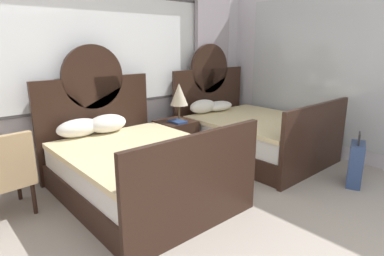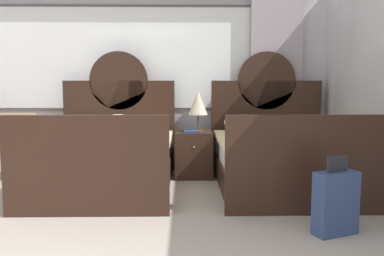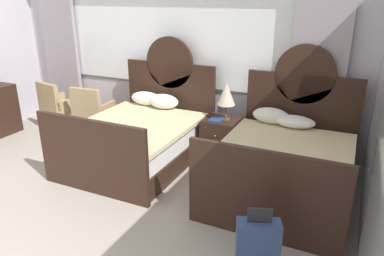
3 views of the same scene
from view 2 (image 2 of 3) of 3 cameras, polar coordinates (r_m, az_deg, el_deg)
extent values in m
cube|color=silver|center=(6.26, -10.42, 6.70)|extent=(6.30, 0.07, 2.70)
cube|color=#575459|center=(6.22, -10.54, 9.65)|extent=(4.36, 0.02, 1.56)
cube|color=white|center=(6.22, -10.55, 9.65)|extent=(4.28, 0.02, 1.48)
cube|color=#998E99|center=(6.19, 11.69, 6.21)|extent=(0.77, 0.08, 2.60)
cube|color=black|center=(5.13, -11.86, -6.76)|extent=(1.54, 2.00, 0.30)
cube|color=white|center=(5.08, -11.93, -3.61)|extent=(1.48, 1.90, 0.27)
cube|color=beige|center=(4.97, -12.15, -1.88)|extent=(1.58, 1.80, 0.06)
cube|color=black|center=(6.05, -10.15, 0.25)|extent=(1.62, 0.06, 1.34)
cylinder|color=black|center=(6.02, -10.28, 6.59)|extent=(0.85, 0.06, 0.85)
cube|color=black|center=(4.07, -14.69, -5.24)|extent=(1.62, 0.06, 1.00)
ellipsoid|color=white|center=(5.89, -13.79, 0.74)|extent=(0.56, 0.28, 0.22)
ellipsoid|color=white|center=(5.77, -10.39, 0.76)|extent=(0.52, 0.33, 0.24)
cube|color=black|center=(5.18, 12.47, -6.64)|extent=(1.54, 2.00, 0.30)
cube|color=white|center=(5.13, 12.55, -3.52)|extent=(1.48, 1.90, 0.27)
cube|color=beige|center=(5.03, 12.81, -1.81)|extent=(1.58, 1.80, 0.06)
cube|color=black|center=(6.09, 10.33, 0.29)|extent=(1.62, 0.06, 1.34)
cylinder|color=black|center=(6.06, 10.46, 6.58)|extent=(0.85, 0.06, 0.85)
cube|color=black|center=(4.14, 15.93, -5.10)|extent=(1.62, 0.06, 1.00)
ellipsoid|color=white|center=(5.78, 7.13, 0.79)|extent=(0.53, 0.28, 0.23)
ellipsoid|color=white|center=(5.82, 10.53, 0.45)|extent=(0.58, 0.33, 0.16)
cube|color=black|center=(5.65, 0.21, -3.68)|extent=(0.51, 0.51, 0.63)
sphere|color=tan|center=(5.36, 0.27, -2.72)|extent=(0.02, 0.02, 0.02)
cylinder|color=brown|center=(5.59, 0.85, -0.40)|extent=(0.14, 0.14, 0.02)
cylinder|color=brown|center=(5.57, 0.85, 0.80)|extent=(0.03, 0.03, 0.21)
cone|color=beige|center=(5.55, 0.86, 3.59)|extent=(0.27, 0.27, 0.33)
cube|color=navy|center=(5.50, -0.22, -0.46)|extent=(0.18, 0.26, 0.03)
cube|color=tan|center=(6.03, -23.05, -2.77)|extent=(0.61, 0.61, 0.10)
cube|color=tan|center=(5.77, -23.89, -0.38)|extent=(0.57, 0.12, 0.46)
cube|color=tan|center=(5.94, -20.78, -1.54)|extent=(0.10, 0.51, 0.16)
cube|color=tan|center=(6.10, -25.36, -1.55)|extent=(0.10, 0.51, 0.16)
cylinder|color=black|center=(6.23, -20.27, -4.48)|extent=(0.04, 0.04, 0.35)
cylinder|color=black|center=(6.36, -24.33, -4.43)|extent=(0.04, 0.04, 0.35)
cylinder|color=black|center=(5.79, -21.44, -5.33)|extent=(0.04, 0.04, 0.35)
cube|color=navy|center=(3.75, 19.59, -9.95)|extent=(0.42, 0.30, 0.55)
cube|color=#232326|center=(3.67, 19.79, -4.77)|extent=(0.20, 0.10, 0.14)
cylinder|color=black|center=(3.73, 17.63, -14.03)|extent=(0.05, 0.04, 0.05)
cylinder|color=black|center=(3.92, 21.16, -13.11)|extent=(0.05, 0.04, 0.05)
camera|label=1|loc=(3.40, -58.23, 11.29)|focal=30.02mm
camera|label=3|loc=(2.30, 71.52, 30.80)|focal=33.83mm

